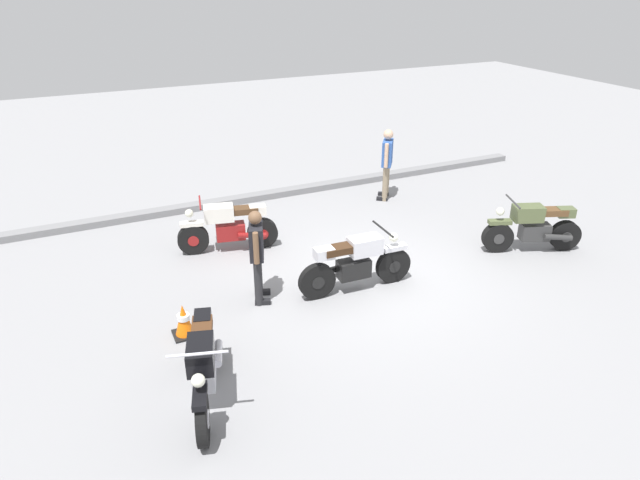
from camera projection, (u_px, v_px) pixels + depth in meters
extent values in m
plane|color=gray|center=(371.00, 281.00, 10.08)|extent=(40.00, 40.00, 0.00)
cube|color=gray|center=(278.00, 193.00, 13.80)|extent=(14.00, 0.30, 0.15)
cylinder|color=black|center=(498.00, 237.00, 11.01)|extent=(0.62, 0.37, 0.60)
cylinder|color=black|center=(565.00, 235.00, 11.09)|extent=(0.62, 0.37, 0.60)
cylinder|color=#333333|center=(498.00, 237.00, 11.01)|extent=(0.26, 0.24, 0.21)
cylinder|color=#333333|center=(565.00, 235.00, 11.09)|extent=(0.26, 0.24, 0.21)
cube|color=#333333|center=(535.00, 232.00, 11.01)|extent=(0.62, 0.46, 0.32)
cube|color=#515B38|center=(528.00, 213.00, 10.83)|extent=(0.64, 0.50, 0.30)
cube|color=#515B38|center=(500.00, 222.00, 10.87)|extent=(0.47, 0.31, 0.08)
cube|color=brown|center=(551.00, 212.00, 10.84)|extent=(0.65, 0.46, 0.12)
cube|color=#515B38|center=(566.00, 212.00, 10.87)|extent=(0.38, 0.32, 0.18)
cylinder|color=#333333|center=(558.00, 237.00, 10.90)|extent=(0.56, 0.30, 0.16)
cylinder|color=#333333|center=(513.00, 201.00, 10.70)|extent=(0.29, 0.67, 0.04)
sphere|color=silver|center=(500.00, 211.00, 10.77)|extent=(0.16, 0.16, 0.16)
cylinder|color=black|center=(193.00, 239.00, 10.93)|extent=(0.62, 0.28, 0.60)
cylinder|color=black|center=(263.00, 233.00, 11.20)|extent=(0.62, 0.28, 0.60)
cylinder|color=maroon|center=(193.00, 239.00, 10.93)|extent=(0.24, 0.22, 0.21)
cylinder|color=maroon|center=(263.00, 233.00, 11.20)|extent=(0.24, 0.22, 0.21)
cube|color=maroon|center=(231.00, 231.00, 11.03)|extent=(0.61, 0.39, 0.32)
cube|color=white|center=(219.00, 213.00, 10.82)|extent=(0.61, 0.43, 0.30)
cube|color=white|center=(192.00, 224.00, 10.79)|extent=(0.46, 0.25, 0.08)
cube|color=#4C331E|center=(242.00, 210.00, 10.90)|extent=(0.64, 0.38, 0.12)
cube|color=white|center=(258.00, 210.00, 10.97)|extent=(0.36, 0.28, 0.18)
cylinder|color=maroon|center=(252.00, 235.00, 10.99)|extent=(0.57, 0.22, 0.16)
cylinder|color=maroon|center=(200.00, 203.00, 10.64)|extent=(0.18, 0.69, 0.04)
sphere|color=silver|center=(189.00, 213.00, 10.69)|extent=(0.16, 0.16, 0.16)
cylinder|color=black|center=(393.00, 265.00, 9.93)|extent=(0.64, 0.14, 0.64)
cylinder|color=black|center=(317.00, 281.00, 9.42)|extent=(0.64, 0.14, 0.64)
cylinder|color=black|center=(393.00, 265.00, 9.93)|extent=(0.23, 0.15, 0.22)
cylinder|color=black|center=(317.00, 281.00, 9.42)|extent=(0.23, 0.15, 0.22)
cube|color=black|center=(354.00, 269.00, 9.62)|extent=(0.57, 0.30, 0.32)
cube|color=silver|center=(365.00, 246.00, 9.51)|extent=(0.57, 0.34, 0.30)
cube|color=silver|center=(394.00, 248.00, 9.78)|extent=(0.45, 0.18, 0.08)
cube|color=#382314|center=(341.00, 249.00, 9.35)|extent=(0.61, 0.28, 0.12)
cube|color=silver|center=(324.00, 253.00, 9.25)|extent=(0.33, 0.23, 0.18)
cylinder|color=black|center=(328.00, 271.00, 9.64)|extent=(0.56, 0.13, 0.16)
cylinder|color=black|center=(383.00, 229.00, 9.52)|extent=(0.06, 0.70, 0.04)
sphere|color=silver|center=(394.00, 237.00, 9.68)|extent=(0.16, 0.16, 0.16)
cylinder|color=black|center=(203.00, 420.00, 6.53)|extent=(0.30, 0.65, 0.64)
cylinder|color=black|center=(206.00, 345.00, 7.83)|extent=(0.30, 0.65, 0.64)
cylinder|color=silver|center=(203.00, 420.00, 6.53)|extent=(0.20, 0.25, 0.22)
cylinder|color=silver|center=(206.00, 345.00, 7.83)|extent=(0.20, 0.25, 0.22)
cube|color=silver|center=(204.00, 370.00, 7.18)|extent=(0.43, 0.62, 0.32)
cube|color=black|center=(201.00, 354.00, 6.83)|extent=(0.46, 0.63, 0.30)
cube|color=black|center=(200.00, 396.00, 6.38)|extent=(0.28, 0.47, 0.08)
cube|color=#4C2D19|center=(202.00, 332.00, 7.22)|extent=(0.42, 0.65, 0.12)
cube|color=black|center=(203.00, 320.00, 7.50)|extent=(0.30, 0.37, 0.18)
cylinder|color=silver|center=(218.00, 353.00, 7.58)|extent=(0.26, 0.57, 0.16)
cylinder|color=silver|center=(197.00, 354.00, 6.43)|extent=(0.68, 0.23, 0.04)
sphere|color=silver|center=(198.00, 380.00, 6.32)|extent=(0.16, 0.16, 0.16)
cylinder|color=#262628|center=(258.00, 283.00, 9.21)|extent=(0.17, 0.17, 0.80)
cube|color=black|center=(263.00, 302.00, 9.37)|extent=(0.28, 0.18, 0.08)
cylinder|color=#262628|center=(258.00, 274.00, 9.49)|extent=(0.17, 0.17, 0.80)
cube|color=black|center=(263.00, 292.00, 9.65)|extent=(0.28, 0.18, 0.08)
cube|color=black|center=(256.00, 242.00, 9.05)|extent=(0.36, 0.50, 0.56)
cylinder|color=brown|center=(256.00, 248.00, 8.81)|extent=(0.12, 0.12, 0.53)
cylinder|color=brown|center=(256.00, 234.00, 9.29)|extent=(0.12, 0.12, 0.53)
sphere|color=brown|center=(255.00, 218.00, 8.87)|extent=(0.22, 0.22, 0.22)
cylinder|color=gray|center=(387.00, 179.00, 13.69)|extent=(0.18, 0.18, 0.84)
cube|color=black|center=(383.00, 194.00, 13.86)|extent=(0.27, 0.23, 0.08)
cylinder|color=gray|center=(385.00, 184.00, 13.39)|extent=(0.18, 0.18, 0.84)
cube|color=black|center=(382.00, 199.00, 13.57)|extent=(0.27, 0.23, 0.08)
cube|color=#3359A5|center=(387.00, 153.00, 13.23)|extent=(0.46, 0.51, 0.59)
cylinder|color=#D8AD8C|center=(389.00, 149.00, 13.47)|extent=(0.13, 0.13, 0.56)
cylinder|color=#D8AD8C|center=(386.00, 156.00, 12.97)|extent=(0.13, 0.13, 0.56)
sphere|color=#D8AD8C|center=(388.00, 134.00, 13.04)|extent=(0.23, 0.23, 0.23)
cube|color=black|center=(185.00, 334.00, 8.59)|extent=(0.36, 0.36, 0.03)
cone|color=orange|center=(184.00, 319.00, 8.48)|extent=(0.28, 0.28, 0.50)
cylinder|color=white|center=(183.00, 317.00, 8.46)|extent=(0.19, 0.19, 0.08)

